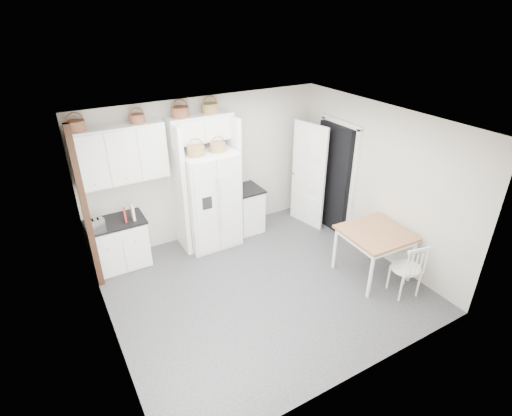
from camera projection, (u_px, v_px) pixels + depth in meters
floor at (263, 286)px, 6.31m from camera, size 4.50×4.50×0.00m
ceiling at (265, 125)px, 5.10m from camera, size 4.50×4.50×0.00m
wall_back at (207, 169)px, 7.24m from camera, size 4.50×0.00×4.50m
wall_left at (101, 259)px, 4.71m from camera, size 0.00×4.00×4.00m
wall_right at (379, 182)px, 6.70m from camera, size 0.00×4.00×4.00m
refrigerator at (210, 199)px, 7.07m from camera, size 0.92×0.74×1.78m
base_cab_left at (119, 244)px, 6.64m from camera, size 0.88×0.56×0.82m
base_cab_right at (247, 210)px, 7.71m from camera, size 0.48×0.57×0.84m
dining_table at (373, 253)px, 6.42m from camera, size 1.01×1.01×0.81m
windsor_chair at (406, 268)px, 5.98m from camera, size 0.52×0.48×0.91m
counter_left at (115, 222)px, 6.44m from camera, size 0.92×0.59×0.04m
counter_right at (247, 189)px, 7.51m from camera, size 0.52×0.61×0.04m
toaster at (96, 224)px, 6.18m from camera, size 0.26×0.19×0.16m
cookbook_red at (125, 215)px, 6.39m from camera, size 0.05×0.15×0.22m
cookbook_cream at (133, 212)px, 6.44m from camera, size 0.04×0.17×0.25m
basket_upper_a at (76, 126)px, 5.69m from camera, size 0.27×0.27×0.15m
basket_upper_c at (137, 119)px, 6.08m from camera, size 0.23×0.23×0.13m
basket_bridge_a at (180, 112)px, 6.38m from camera, size 0.28×0.28×0.16m
basket_bridge_b at (210, 108)px, 6.61m from camera, size 0.28×0.28×0.16m
basket_fridge_a at (196, 151)px, 6.44m from camera, size 0.29×0.29×0.15m
basket_fridge_b at (218, 147)px, 6.62m from camera, size 0.26×0.26×0.14m
upper_cabinet at (120, 154)px, 6.17m from camera, size 1.40×0.34×0.90m
bridge_cabinet at (200, 128)px, 6.66m from camera, size 1.12×0.34×0.45m
fridge_panel_left at (179, 190)px, 6.79m from camera, size 0.08×0.60×2.30m
fridge_panel_right at (233, 178)px, 7.24m from camera, size 0.08×0.60×2.30m
trim_post at (86, 212)px, 5.77m from camera, size 0.09×0.09×2.60m
doorway_void at (334, 178)px, 7.56m from camera, size 0.18×0.85×2.05m
door_slab at (308, 176)px, 7.66m from camera, size 0.21×0.79×2.05m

